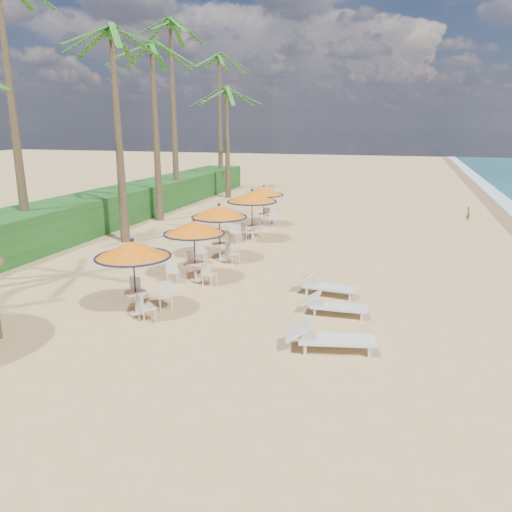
{
  "coord_description": "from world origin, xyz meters",
  "views": [
    {
      "loc": [
        2.49,
        -11.98,
        5.49
      ],
      "look_at": [
        -2.18,
        3.44,
        1.2
      ],
      "focal_mm": 35.0,
      "sensor_mm": 36.0,
      "label": 1
    }
  ],
  "objects": [
    {
      "name": "ground",
      "position": [
        0.0,
        0.0,
        0.0
      ],
      "size": [
        160.0,
        160.0,
        0.0
      ],
      "primitive_type": "plane",
      "color": "tan",
      "rests_on": "ground"
    },
    {
      "name": "scrub_hedge",
      "position": [
        -13.5,
        11.0,
        0.9
      ],
      "size": [
        3.0,
        40.0,
        1.8
      ],
      "primitive_type": "cube",
      "color": "#194716",
      "rests_on": "ground"
    },
    {
      "name": "station_0",
      "position": [
        -4.92,
        0.37,
        1.69
      ],
      "size": [
        2.22,
        2.22,
        2.32
      ],
      "color": "black",
      "rests_on": "ground"
    },
    {
      "name": "station_1",
      "position": [
        -4.61,
        3.83,
        1.67
      ],
      "size": [
        2.19,
        2.19,
        2.28
      ],
      "color": "black",
      "rests_on": "ground"
    },
    {
      "name": "station_2",
      "position": [
        -4.72,
        6.72,
        1.74
      ],
      "size": [
        2.29,
        2.42,
        2.39
      ],
      "color": "black",
      "rests_on": "ground"
    },
    {
      "name": "station_3",
      "position": [
        -4.57,
        10.54,
        1.83
      ],
      "size": [
        2.4,
        2.46,
        2.5
      ],
      "color": "black",
      "rests_on": "ground"
    },
    {
      "name": "station_4",
      "position": [
        -4.94,
        14.33,
        1.65
      ],
      "size": [
        2.16,
        2.21,
        2.25
      ],
      "color": "black",
      "rests_on": "ground"
    },
    {
      "name": "lounger_near",
      "position": [
        0.88,
        -0.55,
        0.37
      ],
      "size": [
        2.3,
        1.15,
        0.79
      ],
      "rotation": [
        0.0,
        0.0,
        0.22
      ],
      "color": "silver",
      "rests_on": "ground"
    },
    {
      "name": "lounger_mid",
      "position": [
        0.64,
        1.89,
        0.32
      ],
      "size": [
        1.93,
        0.65,
        0.69
      ],
      "rotation": [
        0.0,
        0.0,
        0.02
      ],
      "color": "silver",
      "rests_on": "ground"
    },
    {
      "name": "lounger_far",
      "position": [
        0.11,
        3.61,
        0.34
      ],
      "size": [
        2.09,
        0.85,
        0.73
      ],
      "rotation": [
        0.0,
        0.0,
        -0.11
      ],
      "color": "silver",
      "rests_on": "ground"
    },
    {
      "name": "palm_3",
      "position": [
        -10.25,
        8.5,
        8.72
      ],
      "size": [
        5.0,
        5.0,
        9.54
      ],
      "color": "brown",
      "rests_on": "ground"
    },
    {
      "name": "palm_4",
      "position": [
        -11.23,
        13.95,
        8.84
      ],
      "size": [
        5.0,
        5.0,
        9.67
      ],
      "color": "brown",
      "rests_on": "ground"
    },
    {
      "name": "palm_5",
      "position": [
        -12.44,
        18.78,
        10.78
      ],
      "size": [
        5.0,
        5.0,
        11.75
      ],
      "color": "brown",
      "rests_on": "ground"
    },
    {
      "name": "palm_6",
      "position": [
        -10.6,
        23.86,
        7.19
      ],
      "size": [
        5.0,
        5.0,
        7.91
      ],
      "color": "brown",
      "rests_on": "ground"
    },
    {
      "name": "palm_7",
      "position": [
        -12.61,
        27.68,
        9.85
      ],
      "size": [
        5.0,
        5.0,
        10.76
      ],
      "color": "brown",
      "rests_on": "ground"
    },
    {
      "name": "person",
      "position": [
        6.01,
        18.97,
        0.45
      ],
      "size": [
        0.3,
        0.38,
        0.9
      ],
      "primitive_type": "imported",
      "rotation": [
        0.0,
        0.0,
        1.87
      ],
      "color": "brown",
      "rests_on": "ground"
    }
  ]
}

